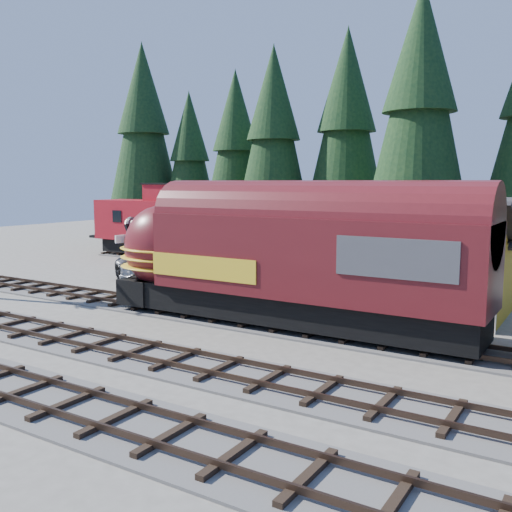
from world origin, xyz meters
The scene contains 7 objects.
ground centered at (0.00, 0.00, 0.00)m, with size 120.00×120.00×0.00m, color #6B665B.
track_spur centered at (-10.00, 18.00, 0.06)m, with size 32.00×3.20×0.33m.
depot centered at (0.00, 10.50, 2.96)m, with size 12.80×7.00×5.30m.
locomotive centered at (-2.15, 4.00, 2.68)m, with size 16.97×3.37×4.61m.
caboose centered at (-21.11, 18.00, 2.70)m, with size 10.55×3.06×5.48m.
pickup_truck_a centered at (-13.11, 8.96, 0.92)m, with size 3.04×6.59×1.83m, color black.
pickup_truck_b centered at (-11.93, 8.79, 0.81)m, with size 2.27×5.58×1.62m, color #9FA2A7.
Camera 1 is at (9.63, -16.24, 6.04)m, focal length 40.00 mm.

